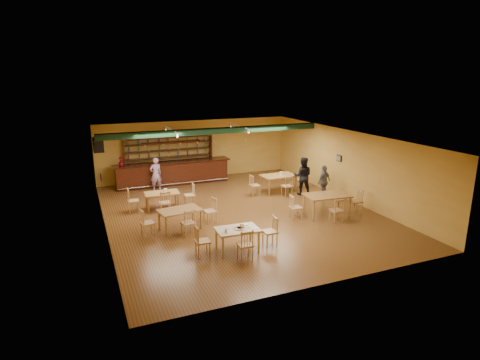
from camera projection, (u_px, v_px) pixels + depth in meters
name	position (u px, v px, depth m)	size (l,w,h in m)	color
floor	(239.00, 212.00, 15.79)	(12.00, 12.00, 0.00)	#5A3319
ceiling_beam	(215.00, 131.00, 17.56)	(10.00, 0.30, 0.25)	black
track_rail_left	(171.00, 130.00, 17.42)	(0.05, 2.50, 0.05)	white
track_rail_right	(239.00, 126.00, 18.59)	(0.05, 2.50, 0.05)	white
ac_unit	(99.00, 145.00, 17.18)	(0.34, 0.70, 0.48)	white
picture_left	(101.00, 177.00, 14.42)	(0.04, 0.34, 0.28)	black
picture_right	(339.00, 158.00, 17.63)	(0.04, 0.34, 0.28)	black
bar_counter	(173.00, 173.00, 19.73)	(5.73, 0.85, 1.13)	#36150A
back_bar_hutch	(169.00, 159.00, 20.14)	(4.44, 0.40, 2.28)	#36150A
poinsettia	(121.00, 161.00, 18.64)	(0.25, 0.25, 0.44)	maroon
dining_table_a	(162.00, 201.00, 16.17)	(1.36, 0.81, 0.68)	olive
dining_table_b	(278.00, 183.00, 18.50)	(1.58, 0.95, 0.79)	olive
dining_table_c	(180.00, 219.00, 14.03)	(1.44, 0.87, 0.72)	olive
dining_table_d	(327.00, 205.00, 15.36)	(1.68, 1.01, 0.84)	olive
near_table	(237.00, 239.00, 12.35)	(1.31, 0.84, 0.70)	#CFB98B
pizza_tray	(240.00, 228.00, 12.29)	(0.40, 0.40, 0.01)	silver
parmesan_shaker	(226.00, 231.00, 11.97)	(0.07, 0.07, 0.11)	#EAE5C6
napkin_stack	(245.00, 225.00, 12.54)	(0.20, 0.15, 0.03)	white
pizza_server	(244.00, 227.00, 12.38)	(0.32, 0.09, 0.00)	silver
side_plate	(255.00, 228.00, 12.28)	(0.22, 0.22, 0.01)	white
patron_bar	(156.00, 174.00, 18.57)	(0.58, 0.38, 1.58)	#9255B8
patron_right_a	(303.00, 176.00, 17.96)	(0.83, 0.65, 1.71)	black
patron_right_b	(324.00, 182.00, 17.51)	(0.85, 0.36, 1.46)	slate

